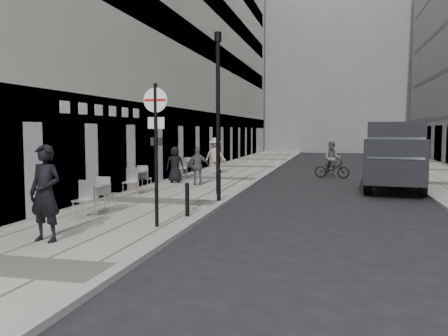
# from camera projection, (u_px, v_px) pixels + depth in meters

# --- Properties ---
(sidewalk) EXTENTS (4.00, 60.00, 0.12)m
(sidewalk) POSITION_uv_depth(u_px,v_px,m) (217.00, 179.00, 23.04)
(sidewalk) COLOR #A19C92
(sidewalk) RESTS_ON ground
(building_left) EXTENTS (4.00, 45.00, 18.00)m
(building_left) POSITION_uv_depth(u_px,v_px,m) (180.00, 25.00, 29.54)
(building_left) COLOR beige
(building_left) RESTS_ON ground
(building_far) EXTENTS (24.00, 16.00, 22.00)m
(building_far) POSITION_uv_depth(u_px,v_px,m) (319.00, 60.00, 58.26)
(building_far) COLOR slate
(building_far) RESTS_ON ground
(walking_man) EXTENTS (0.79, 0.57, 2.03)m
(walking_man) POSITION_uv_depth(u_px,v_px,m) (45.00, 193.00, 9.84)
(walking_man) COLOR black
(walking_man) RESTS_ON sidewalk
(sign_post) EXTENTS (0.59, 0.09, 3.42)m
(sign_post) POSITION_uv_depth(u_px,v_px,m) (156.00, 136.00, 11.26)
(sign_post) COLOR black
(sign_post) RESTS_ON sidewalk
(lamppost) EXTENTS (0.26, 0.26, 5.82)m
(lamppost) POSITION_uv_depth(u_px,v_px,m) (218.00, 105.00, 17.16)
(lamppost) COLOR black
(lamppost) RESTS_ON sidewalk
(bollard_near) EXTENTS (0.13, 0.13, 0.99)m
(bollard_near) POSITION_uv_depth(u_px,v_px,m) (219.00, 186.00, 15.60)
(bollard_near) COLOR black
(bollard_near) RESTS_ON sidewalk
(bollard_far) EXTENTS (0.11, 0.11, 0.86)m
(bollard_far) POSITION_uv_depth(u_px,v_px,m) (187.00, 201.00, 12.77)
(bollard_far) COLOR black
(bollard_far) RESTS_ON sidewalk
(panel_van) EXTENTS (2.89, 6.10, 2.77)m
(panel_van) POSITION_uv_depth(u_px,v_px,m) (396.00, 152.00, 19.43)
(panel_van) COLOR black
(panel_van) RESTS_ON ground
(cyclist) EXTENTS (1.81, 0.86, 1.88)m
(cyclist) POSITION_uv_depth(u_px,v_px,m) (332.00, 164.00, 24.19)
(cyclist) COLOR black
(cyclist) RESTS_ON ground
(pedestrian_a) EXTENTS (1.02, 0.71, 1.61)m
(pedestrian_a) POSITION_uv_depth(u_px,v_px,m) (198.00, 166.00, 19.98)
(pedestrian_a) COLOR #535257
(pedestrian_a) RESTS_ON sidewalk
(pedestrian_b) EXTENTS (1.39, 1.03, 1.93)m
(pedestrian_b) POSITION_uv_depth(u_px,v_px,m) (215.00, 156.00, 24.88)
(pedestrian_b) COLOR #A9A29C
(pedestrian_b) RESTS_ON sidewalk
(pedestrian_c) EXTENTS (0.91, 0.75, 1.61)m
(pedestrian_c) POSITION_uv_depth(u_px,v_px,m) (175.00, 165.00, 20.96)
(pedestrian_c) COLOR black
(pedestrian_c) RESTS_ON sidewalk
(cafe_table_near) EXTENTS (0.78, 1.76, 1.00)m
(cafe_table_near) POSITION_uv_depth(u_px,v_px,m) (96.00, 197.00, 12.94)
(cafe_table_near) COLOR silver
(cafe_table_near) RESTS_ON sidewalk
(cafe_table_mid) EXTENTS (0.78, 1.76, 1.00)m
(cafe_table_mid) POSITION_uv_depth(u_px,v_px,m) (138.00, 180.00, 17.22)
(cafe_table_mid) COLOR silver
(cafe_table_mid) RESTS_ON sidewalk
(cafe_table_far) EXTENTS (0.74, 1.66, 0.95)m
(cafe_table_far) POSITION_uv_depth(u_px,v_px,m) (186.00, 167.00, 23.40)
(cafe_table_far) COLOR #BBBBBE
(cafe_table_far) RESTS_ON sidewalk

